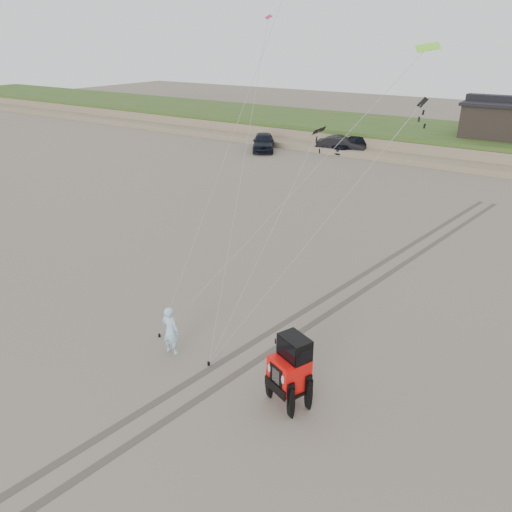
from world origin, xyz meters
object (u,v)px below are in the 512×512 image
object	(u,v)px
truck_c	(355,144)
man	(170,330)
truck_a	(263,142)
jeep	(289,378)
truck_b	(341,145)
cabin	(504,119)

from	to	relation	value
truck_c	man	distance (m)	33.13
truck_a	jeep	xyz separation A→B (m)	(19.41, -28.15, 0.06)
man	truck_a	bearing A→B (deg)	-67.25
truck_a	truck_c	size ratio (longest dim) A/B	0.94
jeep	truck_c	bearing A→B (deg)	132.69
truck_b	jeep	world-z (taller)	jeep
truck_b	truck_a	bearing A→B (deg)	103.66
cabin	truck_c	world-z (taller)	cabin
truck_a	man	size ratio (longest dim) A/B	2.75
man	truck_b	bearing A→B (deg)	-79.67
cabin	truck_b	bearing A→B (deg)	-153.23
jeep	truck_b	bearing A→B (deg)	134.69
cabin	truck_a	size ratio (longest dim) A/B	1.38
truck_b	truck_c	xyz separation A→B (m)	(0.88, 1.00, 0.00)
jeep	man	world-z (taller)	jeep
truck_b	truck_c	size ratio (longest dim) A/B	0.88
cabin	jeep	bearing A→B (deg)	-88.04
cabin	truck_b	distance (m)	13.51
truck_a	truck_c	distance (m)	8.22
truck_a	man	bearing A→B (deg)	-94.00
truck_b	jeep	distance (m)	33.83
cabin	truck_c	size ratio (longest dim) A/B	1.29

